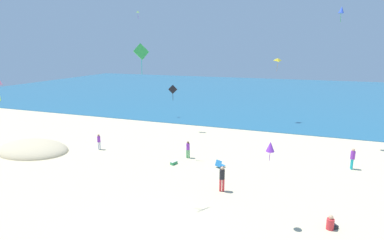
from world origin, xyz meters
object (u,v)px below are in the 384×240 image
at_px(person_2, 222,177).
at_px(kite_yellow, 278,60).
at_px(person_5, 353,157).
at_px(beach_chair_far_right, 220,164).
at_px(person_3, 188,148).
at_px(kite_purple, 270,147).
at_px(person_6, 331,224).
at_px(kite_black, 173,90).
at_px(person_0, 99,141).
at_px(kite_blue, 342,10).
at_px(kite_green, 141,52).
at_px(cooler_box, 174,163).
at_px(kite_lime, 138,12).

relative_size(person_2, kite_yellow, 1.02).
bearing_deg(person_5, beach_chair_far_right, -168.73).
relative_size(person_2, person_3, 1.17).
distance_m(kite_yellow, kite_purple, 23.73).
height_order(person_6, kite_black, kite_black).
distance_m(person_0, kite_black, 8.72).
bearing_deg(kite_blue, kite_green, -125.51).
distance_m(person_5, kite_purple, 11.65).
distance_m(cooler_box, person_2, 5.79).
xyz_separation_m(cooler_box, kite_purple, (7.83, -6.22, 4.15)).
xyz_separation_m(person_2, kite_blue, (6.95, 12.27, 11.10)).
height_order(beach_chair_far_right, cooler_box, beach_chair_far_right).
relative_size(cooler_box, person_3, 0.44).
bearing_deg(kite_purple, kite_green, 179.22).
relative_size(kite_blue, kite_lime, 1.38).
distance_m(kite_lime, kite_green, 24.55).
xyz_separation_m(kite_green, kite_purple, (6.96, -0.09, -4.45)).
distance_m(cooler_box, kite_yellow, 19.74).
distance_m(person_3, person_6, 12.65).
relative_size(person_6, kite_blue, 0.61).
distance_m(kite_blue, kite_yellow, 10.86).
distance_m(person_6, kite_yellow, 24.31).
height_order(person_5, kite_green, kite_green).
height_order(beach_chair_far_right, kite_lime, kite_lime).
bearing_deg(person_2, person_0, -129.12).
height_order(cooler_box, person_3, person_3).
relative_size(person_3, kite_black, 1.16).
distance_m(cooler_box, kite_black, 5.76).
relative_size(person_3, person_5, 0.88).
height_order(person_2, person_3, person_2).
bearing_deg(person_6, kite_green, 143.65).
bearing_deg(cooler_box, person_6, -26.42).
bearing_deg(person_6, person_0, 120.75).
distance_m(beach_chair_far_right, person_3, 3.27).
relative_size(cooler_box, person_2, 0.38).
relative_size(beach_chair_far_right, kite_purple, 0.82).
distance_m(person_0, kite_purple, 17.51).
xyz_separation_m(person_2, person_6, (6.24, -2.21, -0.68)).
bearing_deg(kite_black, person_5, 10.08).
bearing_deg(kite_purple, kite_blue, 75.82).
bearing_deg(kite_yellow, kite_green, -102.69).
height_order(beach_chair_far_right, kite_purple, kite_purple).
height_order(person_0, person_5, person_5).
bearing_deg(person_2, kite_black, -150.65).
relative_size(beach_chair_far_right, person_0, 0.56).
relative_size(kite_yellow, kite_black, 1.33).
xyz_separation_m(person_3, kite_lime, (-11.60, 13.14, 12.48)).
xyz_separation_m(cooler_box, kite_blue, (11.68, 9.03, 11.94)).
distance_m(person_3, kite_purple, 11.30).
bearing_deg(kite_green, person_3, 92.27).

